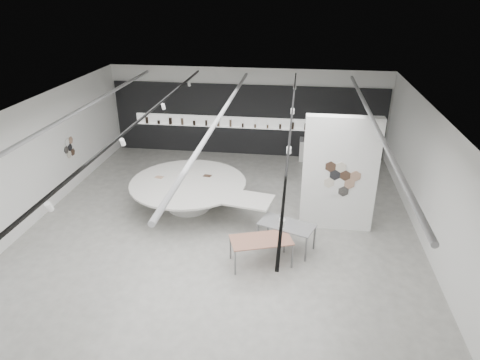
# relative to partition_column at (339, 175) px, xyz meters

# --- Properties ---
(room) EXTENTS (12.02, 14.02, 3.82)m
(room) POSITION_rel_partition_column_xyz_m (-3.59, -1.00, 0.27)
(room) COLOR #A3A199
(room) RESTS_ON ground
(back_wall_display) EXTENTS (11.80, 0.27, 3.10)m
(back_wall_display) POSITION_rel_partition_column_xyz_m (-3.58, 5.94, -0.26)
(back_wall_display) COLOR black
(back_wall_display) RESTS_ON ground
(partition_column) EXTENTS (2.20, 0.38, 3.60)m
(partition_column) POSITION_rel_partition_column_xyz_m (0.00, 0.00, 0.00)
(partition_column) COLOR white
(partition_column) RESTS_ON ground
(display_island) EXTENTS (5.24, 4.55, 0.99)m
(display_island) POSITION_rel_partition_column_xyz_m (-4.77, 0.56, -1.16)
(display_island) COLOR white
(display_island) RESTS_ON ground
(sample_table_wood) EXTENTS (1.81, 1.30, 0.77)m
(sample_table_wood) POSITION_rel_partition_column_xyz_m (-2.12, -2.26, -1.09)
(sample_table_wood) COLOR #9A6350
(sample_table_wood) RESTS_ON ground
(sample_table_stone) EXTENTS (1.73, 1.28, 0.80)m
(sample_table_stone) POSITION_rel_partition_column_xyz_m (-1.47, -1.42, -1.07)
(sample_table_stone) COLOR slate
(sample_table_stone) RESTS_ON ground
(kitchen_counter) EXTENTS (1.68, 0.71, 1.30)m
(kitchen_counter) POSITION_rel_partition_column_xyz_m (-0.36, 5.53, -1.33)
(kitchen_counter) COLOR white
(kitchen_counter) RESTS_ON ground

